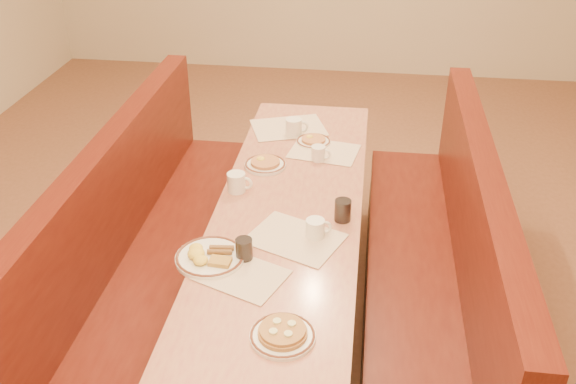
# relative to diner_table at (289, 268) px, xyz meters

# --- Properties ---
(ground) EXTENTS (8.00, 8.00, 0.00)m
(ground) POSITION_rel_diner_table_xyz_m (0.00, 0.00, -0.37)
(ground) COLOR #9E6647
(ground) RESTS_ON ground
(diner_table) EXTENTS (0.70, 2.50, 0.75)m
(diner_table) POSITION_rel_diner_table_xyz_m (0.00, 0.00, 0.00)
(diner_table) COLOR black
(diner_table) RESTS_ON ground
(booth_left) EXTENTS (0.55, 2.50, 1.05)m
(booth_left) POSITION_rel_diner_table_xyz_m (-0.73, 0.00, -0.01)
(booth_left) COLOR #4C3326
(booth_left) RESTS_ON ground
(booth_right) EXTENTS (0.55, 2.50, 1.05)m
(booth_right) POSITION_rel_diner_table_xyz_m (0.73, 0.00, -0.01)
(booth_right) COLOR #4C3326
(booth_right) RESTS_ON ground
(placemat_near_left) EXTENTS (0.41, 0.36, 0.00)m
(placemat_near_left) POSITION_rel_diner_table_xyz_m (-0.12, -0.56, 0.38)
(placemat_near_left) COLOR beige
(placemat_near_left) RESTS_ON diner_table
(placemat_near_right) EXTENTS (0.48, 0.42, 0.00)m
(placemat_near_right) POSITION_rel_diner_table_xyz_m (0.06, -0.27, 0.38)
(placemat_near_right) COLOR beige
(placemat_near_right) RESTS_ON diner_table
(placemat_far_left) EXTENTS (0.51, 0.44, 0.00)m
(placemat_far_left) POSITION_rel_diner_table_xyz_m (-0.12, 0.89, 0.38)
(placemat_far_left) COLOR beige
(placemat_far_left) RESTS_ON diner_table
(placemat_far_right) EXTENTS (0.41, 0.34, 0.00)m
(placemat_far_right) POSITION_rel_diner_table_xyz_m (0.12, 0.60, 0.38)
(placemat_far_right) COLOR beige
(placemat_far_right) RESTS_ON diner_table
(pancake_plate) EXTENTS (0.24, 0.24, 0.05)m
(pancake_plate) POSITION_rel_diner_table_xyz_m (0.10, -0.90, 0.39)
(pancake_plate) COLOR white
(pancake_plate) RESTS_ON diner_table
(eggs_plate) EXTENTS (0.30, 0.30, 0.06)m
(eggs_plate) POSITION_rel_diner_table_xyz_m (-0.28, -0.47, 0.39)
(eggs_plate) COLOR white
(eggs_plate) RESTS_ON diner_table
(extra_plate_mid) EXTENTS (0.20, 0.20, 0.04)m
(extra_plate_mid) POSITION_rel_diner_table_xyz_m (0.05, 0.71, 0.39)
(extra_plate_mid) COLOR white
(extra_plate_mid) RESTS_ON diner_table
(extra_plate_far) EXTENTS (0.22, 0.22, 0.05)m
(extra_plate_far) POSITION_rel_diner_table_xyz_m (-0.18, 0.39, 0.39)
(extra_plate_far) COLOR white
(extra_plate_far) RESTS_ON diner_table
(coffee_mug_a) EXTENTS (0.12, 0.08, 0.09)m
(coffee_mug_a) POSITION_rel_diner_table_xyz_m (0.15, -0.24, 0.42)
(coffee_mug_a) COLOR white
(coffee_mug_a) RESTS_ON diner_table
(coffee_mug_b) EXTENTS (0.13, 0.09, 0.10)m
(coffee_mug_b) POSITION_rel_diner_table_xyz_m (-0.28, 0.11, 0.43)
(coffee_mug_b) COLOR white
(coffee_mug_b) RESTS_ON diner_table
(coffee_mug_c) EXTENTS (0.11, 0.08, 0.08)m
(coffee_mug_c) POSITION_rel_diner_table_xyz_m (0.10, 0.50, 0.42)
(coffee_mug_c) COLOR white
(coffee_mug_c) RESTS_ON diner_table
(coffee_mug_d) EXTENTS (0.13, 0.10, 0.10)m
(coffee_mug_d) POSITION_rel_diner_table_xyz_m (-0.07, 0.80, 0.43)
(coffee_mug_d) COLOR white
(coffee_mug_d) RESTS_ON diner_table
(soda_tumbler_near) EXTENTS (0.07, 0.07, 0.10)m
(soda_tumbler_near) POSITION_rel_diner_table_xyz_m (-0.13, -0.45, 0.43)
(soda_tumbler_near) COLOR black
(soda_tumbler_near) RESTS_ON diner_table
(soda_tumbler_mid) EXTENTS (0.08, 0.08, 0.11)m
(soda_tumbler_mid) POSITION_rel_diner_table_xyz_m (0.26, -0.08, 0.43)
(soda_tumbler_mid) COLOR black
(soda_tumbler_mid) RESTS_ON diner_table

